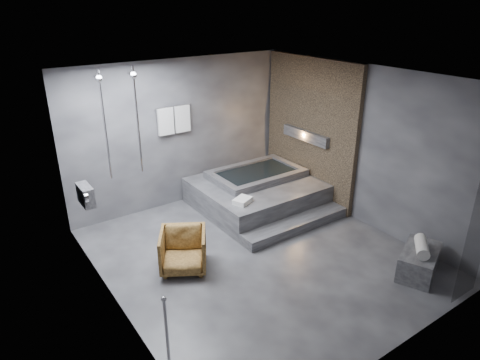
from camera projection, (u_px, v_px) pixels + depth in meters
room at (271, 144)px, 6.54m from camera, size 5.00×5.04×2.82m
tub_deck at (256, 194)px, 8.38m from camera, size 2.20×2.00×0.50m
tub_step at (296, 225)px, 7.55m from camera, size 2.20×0.36×0.18m
concrete_bench at (419, 262)px, 6.32m from camera, size 0.97×0.77×0.39m
driftwood_chair at (183, 250)px, 6.38m from camera, size 0.93×0.94×0.63m
rolled_towel at (422, 247)px, 6.18m from camera, size 0.50×0.45×0.18m
deck_towel at (243, 201)px, 7.42m from camera, size 0.39×0.35×0.09m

